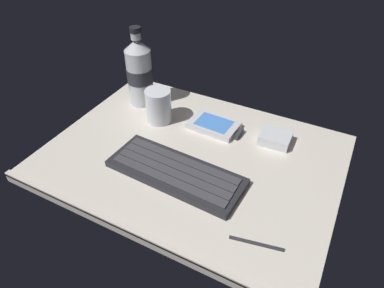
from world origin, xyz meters
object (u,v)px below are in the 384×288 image
at_px(water_bottle, 140,72).
at_px(stylus_pen, 256,243).
at_px(charger_block, 275,138).
at_px(juice_cup, 159,107).
at_px(handheld_device, 216,126).
at_px(keyboard, 176,172).

distance_m(water_bottle, stylus_pen, 0.53).
bearing_deg(stylus_pen, charger_block, 89.90).
bearing_deg(water_bottle, juice_cup, -31.14).
bearing_deg(handheld_device, keyboard, -91.78).
bearing_deg(water_bottle, keyboard, -42.88).
bearing_deg(charger_block, juice_cup, -170.65).
bearing_deg(water_bottle, stylus_pen, -34.05).
height_order(handheld_device, stylus_pen, handheld_device).
relative_size(keyboard, stylus_pen, 3.11).
bearing_deg(stylus_pen, water_bottle, 134.86).
bearing_deg(juice_cup, handheld_device, 13.63).
distance_m(handheld_device, stylus_pen, 0.34).
bearing_deg(charger_block, water_bottle, 179.24).
distance_m(juice_cup, stylus_pen, 0.42).
height_order(keyboard, juice_cup, juice_cup).
distance_m(juice_cup, charger_block, 0.29).
bearing_deg(handheld_device, juice_cup, -166.37).
bearing_deg(stylus_pen, keyboard, 146.97).
xyz_separation_m(keyboard, stylus_pen, (0.21, -0.08, -0.00)).
distance_m(handheld_device, charger_block, 0.15).
distance_m(keyboard, water_bottle, 0.32).
xyz_separation_m(keyboard, juice_cup, (-0.14, 0.15, 0.03)).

